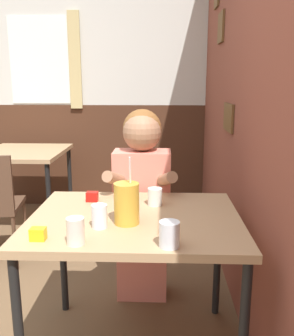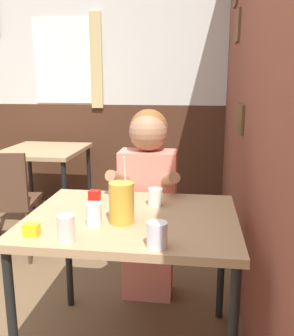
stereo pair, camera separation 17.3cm
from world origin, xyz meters
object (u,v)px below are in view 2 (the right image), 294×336
at_px(background_table, 44,157).
at_px(cocktail_pitcher, 122,203).
at_px(person_seated, 148,198).
at_px(chair_near_window, 6,197).
at_px(main_table, 132,230).

relative_size(background_table, cocktail_pitcher, 2.67).
height_order(background_table, person_seated, person_seated).
bearing_deg(person_seated, background_table, 135.12).
distance_m(person_seated, cocktail_pitcher, 0.65).
bearing_deg(chair_near_window, main_table, -47.28).
bearing_deg(background_table, person_seated, -44.88).
distance_m(main_table, person_seated, 0.53).
relative_size(main_table, chair_near_window, 1.15).
bearing_deg(main_table, person_seated, 89.39).
bearing_deg(background_table, chair_near_window, -89.03).
bearing_deg(cocktail_pitcher, person_seated, 86.70).
height_order(chair_near_window, cocktail_pitcher, cocktail_pitcher).
relative_size(main_table, background_table, 1.21).
relative_size(chair_near_window, cocktail_pitcher, 2.81).
bearing_deg(cocktail_pitcher, main_table, 71.14).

